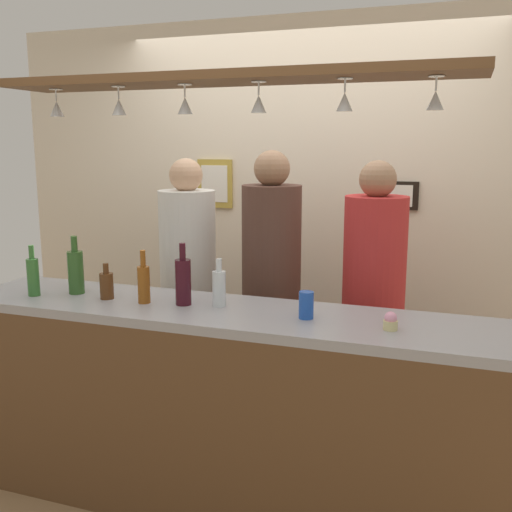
{
  "coord_description": "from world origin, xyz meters",
  "views": [
    {
      "loc": [
        1.02,
        -2.81,
        1.77
      ],
      "look_at": [
        0.0,
        0.1,
        1.18
      ],
      "focal_mm": 41.37,
      "sensor_mm": 36.0,
      "label": 1
    }
  ],
  "objects_px": {
    "picture_frame_lower_pair": "(394,195)",
    "bottle_wine_dark_red": "(183,281)",
    "bottle_beer_green_import": "(33,276)",
    "drink_can": "(306,305)",
    "person_right_red_shirt": "(374,284)",
    "bottle_champagne_green": "(76,271)",
    "bottle_beer_amber_tall": "(144,283)",
    "person_middle_brown_shirt": "(271,271)",
    "cupcake": "(391,321)",
    "person_left_white_patterned_shirt": "(188,270)",
    "picture_frame_caricature": "(215,184)",
    "bottle_beer_brown_stubby": "(107,285)",
    "bottle_soda_clear": "(219,287)"
  },
  "relations": [
    {
      "from": "picture_frame_caricature",
      "to": "picture_frame_lower_pair",
      "type": "height_order",
      "value": "picture_frame_caricature"
    },
    {
      "from": "person_right_red_shirt",
      "to": "bottle_soda_clear",
      "type": "xyz_separation_m",
      "value": [
        -0.64,
        -0.66,
        0.09
      ]
    },
    {
      "from": "cupcake",
      "to": "bottle_beer_amber_tall",
      "type": "bearing_deg",
      "value": 178.43
    },
    {
      "from": "bottle_champagne_green",
      "to": "bottle_wine_dark_red",
      "type": "relative_size",
      "value": 1.0
    },
    {
      "from": "person_middle_brown_shirt",
      "to": "bottle_champagne_green",
      "type": "bearing_deg",
      "value": -141.0
    },
    {
      "from": "bottle_beer_brown_stubby",
      "to": "person_left_white_patterned_shirt",
      "type": "bearing_deg",
      "value": 82.29
    },
    {
      "from": "bottle_soda_clear",
      "to": "person_right_red_shirt",
      "type": "bearing_deg",
      "value": 46.12
    },
    {
      "from": "bottle_beer_green_import",
      "to": "bottle_beer_brown_stubby",
      "type": "xyz_separation_m",
      "value": [
        0.39,
        0.07,
        -0.03
      ]
    },
    {
      "from": "person_left_white_patterned_shirt",
      "to": "bottle_soda_clear",
      "type": "height_order",
      "value": "person_left_white_patterned_shirt"
    },
    {
      "from": "bottle_beer_amber_tall",
      "to": "picture_frame_caricature",
      "type": "relative_size",
      "value": 0.76
    },
    {
      "from": "person_right_red_shirt",
      "to": "bottle_beer_green_import",
      "type": "xyz_separation_m",
      "value": [
        -1.6,
        -0.79,
        0.1
      ]
    },
    {
      "from": "person_middle_brown_shirt",
      "to": "drink_can",
      "type": "bearing_deg",
      "value": -61.27
    },
    {
      "from": "person_left_white_patterned_shirt",
      "to": "drink_can",
      "type": "relative_size",
      "value": 13.84
    },
    {
      "from": "bottle_beer_brown_stubby",
      "to": "person_right_red_shirt",
      "type": "bearing_deg",
      "value": 30.62
    },
    {
      "from": "person_left_white_patterned_shirt",
      "to": "drink_can",
      "type": "height_order",
      "value": "person_left_white_patterned_shirt"
    },
    {
      "from": "bottle_champagne_green",
      "to": "bottle_beer_brown_stubby",
      "type": "xyz_separation_m",
      "value": [
        0.21,
        -0.04,
        -0.05
      ]
    },
    {
      "from": "person_left_white_patterned_shirt",
      "to": "picture_frame_lower_pair",
      "type": "height_order",
      "value": "person_left_white_patterned_shirt"
    },
    {
      "from": "person_middle_brown_shirt",
      "to": "picture_frame_caricature",
      "type": "height_order",
      "value": "person_middle_brown_shirt"
    },
    {
      "from": "person_right_red_shirt",
      "to": "picture_frame_caricature",
      "type": "relative_size",
      "value": 4.96
    },
    {
      "from": "person_left_white_patterned_shirt",
      "to": "bottle_beer_green_import",
      "type": "height_order",
      "value": "person_left_white_patterned_shirt"
    },
    {
      "from": "cupcake",
      "to": "person_right_red_shirt",
      "type": "bearing_deg",
      "value": 103.2
    },
    {
      "from": "bottle_beer_amber_tall",
      "to": "picture_frame_caricature",
      "type": "xyz_separation_m",
      "value": [
        -0.24,
        1.43,
        0.38
      ]
    },
    {
      "from": "bottle_wine_dark_red",
      "to": "bottle_beer_amber_tall",
      "type": "height_order",
      "value": "bottle_wine_dark_red"
    },
    {
      "from": "bottle_champagne_green",
      "to": "bottle_wine_dark_red",
      "type": "distance_m",
      "value": 0.62
    },
    {
      "from": "person_right_red_shirt",
      "to": "bottle_champagne_green",
      "type": "distance_m",
      "value": 1.58
    },
    {
      "from": "bottle_wine_dark_red",
      "to": "bottle_soda_clear",
      "type": "relative_size",
      "value": 1.3
    },
    {
      "from": "person_right_red_shirt",
      "to": "bottle_beer_green_import",
      "type": "bearing_deg",
      "value": -153.77
    },
    {
      "from": "bottle_beer_brown_stubby",
      "to": "drink_can",
      "type": "xyz_separation_m",
      "value": [
        1.02,
        0.0,
        -0.01
      ]
    },
    {
      "from": "bottle_beer_amber_tall",
      "to": "picture_frame_lower_pair",
      "type": "xyz_separation_m",
      "value": [
        1.02,
        1.43,
        0.33
      ]
    },
    {
      "from": "drink_can",
      "to": "picture_frame_lower_pair",
      "type": "distance_m",
      "value": 1.48
    },
    {
      "from": "person_right_red_shirt",
      "to": "picture_frame_caricature",
      "type": "xyz_separation_m",
      "value": [
        -1.24,
        0.7,
        0.47
      ]
    },
    {
      "from": "cupcake",
      "to": "bottle_beer_green_import",
      "type": "bearing_deg",
      "value": -179.03
    },
    {
      "from": "person_middle_brown_shirt",
      "to": "drink_can",
      "type": "relative_size",
      "value": 14.24
    },
    {
      "from": "person_left_white_patterned_shirt",
      "to": "bottle_beer_green_import",
      "type": "bearing_deg",
      "value": -121.48
    },
    {
      "from": "bottle_beer_green_import",
      "to": "drink_can",
      "type": "height_order",
      "value": "bottle_beer_green_import"
    },
    {
      "from": "bottle_beer_amber_tall",
      "to": "cupcake",
      "type": "height_order",
      "value": "bottle_beer_amber_tall"
    },
    {
      "from": "bottle_beer_amber_tall",
      "to": "picture_frame_caricature",
      "type": "bearing_deg",
      "value": 99.37
    },
    {
      "from": "person_left_white_patterned_shirt",
      "to": "drink_can",
      "type": "xyz_separation_m",
      "value": [
        0.93,
        -0.72,
        0.05
      ]
    },
    {
      "from": "picture_frame_lower_pair",
      "to": "cupcake",
      "type": "bearing_deg",
      "value": -83.59
    },
    {
      "from": "person_middle_brown_shirt",
      "to": "bottle_champagne_green",
      "type": "distance_m",
      "value": 1.08
    },
    {
      "from": "person_middle_brown_shirt",
      "to": "picture_frame_lower_pair",
      "type": "height_order",
      "value": "person_middle_brown_shirt"
    },
    {
      "from": "bottle_beer_green_import",
      "to": "drink_can",
      "type": "bearing_deg",
      "value": 2.91
    },
    {
      "from": "person_right_red_shirt",
      "to": "bottle_champagne_green",
      "type": "bearing_deg",
      "value": -154.54
    },
    {
      "from": "bottle_wine_dark_red",
      "to": "bottle_beer_brown_stubby",
      "type": "xyz_separation_m",
      "value": [
        -0.41,
        -0.03,
        -0.05
      ]
    },
    {
      "from": "bottle_champagne_green",
      "to": "picture_frame_caricature",
      "type": "height_order",
      "value": "picture_frame_caricature"
    },
    {
      "from": "picture_frame_lower_pair",
      "to": "bottle_wine_dark_red",
      "type": "bearing_deg",
      "value": -120.48
    },
    {
      "from": "person_left_white_patterned_shirt",
      "to": "picture_frame_caricature",
      "type": "relative_size",
      "value": 4.97
    },
    {
      "from": "bottle_champagne_green",
      "to": "picture_frame_caricature",
      "type": "distance_m",
      "value": 1.44
    },
    {
      "from": "bottle_champagne_green",
      "to": "bottle_beer_amber_tall",
      "type": "bearing_deg",
      "value": -6.46
    },
    {
      "from": "person_right_red_shirt",
      "to": "person_left_white_patterned_shirt",
      "type": "bearing_deg",
      "value": 180.0
    }
  ]
}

